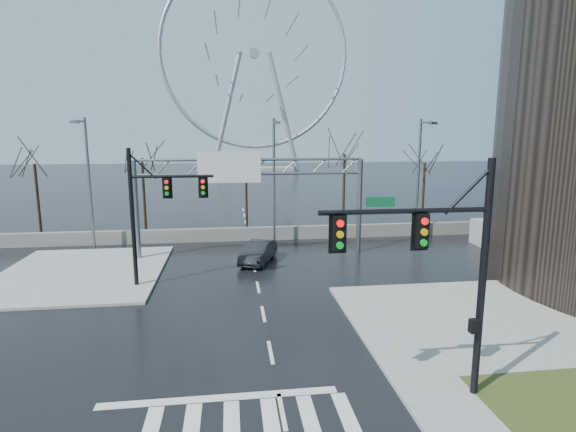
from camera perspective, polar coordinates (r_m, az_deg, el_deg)
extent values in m
plane|color=black|center=(19.05, -2.22, -16.90)|extent=(260.00, 260.00, 0.00)
cube|color=gray|center=(23.73, 22.68, -11.88)|extent=(12.00, 10.00, 0.15)
cube|color=gray|center=(31.62, -24.78, -6.56)|extent=(10.00, 12.00, 0.15)
cube|color=#2D3817|center=(18.00, 31.52, -19.66)|extent=(5.00, 4.00, 0.02)
cube|color=slate|center=(37.81, -4.99, -2.27)|extent=(52.00, 0.50, 1.10)
cylinder|color=black|center=(15.87, 23.44, -7.79)|extent=(0.24, 0.24, 8.00)
cylinder|color=black|center=(14.13, 14.67, 0.60)|extent=(5.40, 0.16, 0.16)
cube|color=black|center=(14.29, 16.65, -1.83)|extent=(0.35, 0.28, 1.05)
cube|color=black|center=(13.45, 6.47, -2.20)|extent=(0.35, 0.28, 1.05)
cylinder|color=black|center=(26.89, -19.12, -0.39)|extent=(0.24, 0.24, 8.00)
cylinder|color=black|center=(26.20, -14.48, 4.88)|extent=(4.60, 0.16, 0.16)
cube|color=black|center=(26.15, -15.12, 3.52)|extent=(0.35, 0.28, 1.05)
cube|color=black|center=(25.95, -10.73, 3.65)|extent=(0.35, 0.28, 1.05)
cylinder|color=slate|center=(32.97, -18.71, 0.61)|extent=(0.36, 0.36, 7.00)
cylinder|color=slate|center=(33.68, 9.04, 1.22)|extent=(0.36, 0.36, 7.00)
cylinder|color=slate|center=(31.98, -4.78, 7.15)|extent=(16.00, 0.20, 0.20)
cylinder|color=slate|center=(32.05, -4.75, 5.36)|extent=(16.00, 0.20, 0.20)
cube|color=#0B562B|center=(31.82, -7.46, 6.18)|extent=(4.20, 0.10, 2.00)
cube|color=silver|center=(31.77, -7.46, 6.17)|extent=(4.40, 0.02, 2.20)
cylinder|color=slate|center=(37.11, -23.88, 3.63)|extent=(0.20, 0.20, 10.00)
cylinder|color=slate|center=(35.89, -24.92, 10.89)|extent=(0.12, 2.20, 0.12)
cube|color=slate|center=(34.93, -25.40, 10.74)|extent=(0.50, 0.70, 0.18)
cylinder|color=slate|center=(35.76, -1.78, 4.28)|extent=(0.20, 0.20, 10.00)
cylinder|color=slate|center=(34.49, -1.64, 11.88)|extent=(0.12, 2.20, 0.12)
cube|color=slate|center=(33.50, -1.47, 11.76)|extent=(0.50, 0.70, 0.18)
cylinder|color=slate|center=(38.81, 16.19, 4.35)|extent=(0.20, 0.20, 10.00)
cylinder|color=slate|center=(37.65, 17.22, 11.30)|extent=(0.12, 2.20, 0.12)
cube|color=slate|center=(36.74, 17.87, 11.15)|extent=(0.50, 0.70, 0.18)
cylinder|color=black|center=(44.45, -29.17, 1.75)|extent=(0.24, 0.24, 6.30)
cylinder|color=black|center=(41.43, -17.81, 2.34)|extent=(0.24, 0.24, 6.75)
cylinder|color=black|center=(41.82, -5.31, 2.23)|extent=(0.24, 0.24, 5.85)
cylinder|color=black|center=(42.06, 7.09, 3.05)|extent=(0.24, 0.24, 7.02)
cylinder|color=black|center=(45.23, 16.79, 2.61)|extent=(0.24, 0.24, 6.12)
cube|color=gray|center=(112.39, -4.11, 5.98)|extent=(18.00, 6.00, 1.00)
torus|color=#B2B2B7|center=(113.74, -4.29, 19.93)|extent=(45.00, 1.00, 45.00)
cylinder|color=#B2B2B7|center=(113.74, -4.29, 19.93)|extent=(2.40, 1.50, 2.40)
cylinder|color=#B2B2B7|center=(112.03, -7.86, 12.80)|extent=(8.28, 1.20, 28.82)
cylinder|color=#B2B2B7|center=(112.84, -0.55, 12.88)|extent=(8.28, 1.20, 28.82)
imported|color=black|center=(31.24, -3.79, -4.57)|extent=(3.04, 4.67, 1.45)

